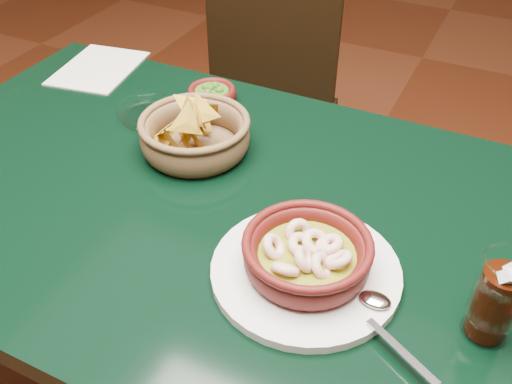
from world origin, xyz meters
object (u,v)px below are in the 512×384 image
at_px(cola_drink, 497,299).
at_px(dining_chair, 260,102).
at_px(shrimp_plate, 307,259).
at_px(chip_basket, 195,134).
at_px(dining_table, 194,231).

bearing_deg(cola_drink, dining_chair, 132.09).
distance_m(shrimp_plate, chip_basket, 0.38).
xyz_separation_m(dining_table, chip_basket, (-0.05, 0.11, 0.14)).
bearing_deg(shrimp_plate, chip_basket, 146.50).
bearing_deg(chip_basket, dining_chair, 103.95).
bearing_deg(dining_chair, chip_basket, -76.05).
bearing_deg(shrimp_plate, cola_drink, 2.17).
distance_m(dining_table, shrimp_plate, 0.31).
bearing_deg(cola_drink, dining_table, 170.27).
xyz_separation_m(shrimp_plate, cola_drink, (0.26, 0.01, 0.03)).
height_order(shrimp_plate, chip_basket, chip_basket).
bearing_deg(dining_table, dining_chair, 105.95).
relative_size(shrimp_plate, chip_basket, 1.49).
relative_size(dining_chair, cola_drink, 5.93).
bearing_deg(cola_drink, chip_basket, 160.81).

